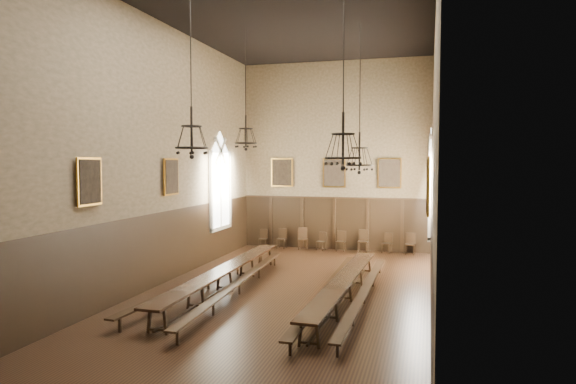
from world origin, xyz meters
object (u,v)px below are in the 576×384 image
at_px(table_left, 225,280).
at_px(chair_0, 263,242).
at_px(bench_left_outer, 208,280).
at_px(chandelier_front_right, 343,146).
at_px(table_right, 344,290).
at_px(chair_2, 303,243).
at_px(chair_6, 387,247).
at_px(chandelier_front_left, 192,137).
at_px(bench_right_inner, 328,292).
at_px(chair_1, 282,242).
at_px(chair_5, 363,245).
at_px(chair_7, 410,248).
at_px(chair_4, 341,245).
at_px(bench_right_outer, 364,295).
at_px(chair_3, 321,245).
at_px(bench_left_inner, 239,285).
at_px(chandelier_back_left, 246,135).
at_px(chandelier_back_right, 359,156).

height_order(table_left, chair_0, chair_0).
distance_m(bench_left_outer, chandelier_front_right, 7.22).
xyz_separation_m(table_right, chair_2, (-3.40, 8.65, -0.04)).
bearing_deg(chair_6, chandelier_front_left, -93.35).
xyz_separation_m(table_right, bench_right_inner, (-0.46, -0.09, -0.07)).
distance_m(bench_left_outer, chair_1, 8.31).
bearing_deg(table_right, chair_5, 93.34).
relative_size(chair_0, chair_7, 0.93).
xyz_separation_m(chair_0, chandelier_front_left, (1.58, -10.96, 4.62)).
height_order(chair_2, chair_4, chair_2).
height_order(bench_right_inner, bench_right_outer, bench_right_inner).
relative_size(bench_right_inner, chair_3, 11.51).
xyz_separation_m(chandelier_front_left, chandelier_front_right, (4.20, -0.23, -0.27)).
height_order(bench_left_outer, chandelier_front_left, chandelier_front_left).
relative_size(bench_left_inner, chandelier_front_right, 2.09).
bearing_deg(table_right, bench_right_inner, -168.74).
bearing_deg(chair_2, bench_left_outer, -114.14).
height_order(chair_1, chandelier_back_left, chandelier_back_left).
height_order(bench_left_outer, bench_left_inner, bench_left_inner).
bearing_deg(chair_4, chair_7, 2.49).
height_order(table_left, chair_6, chair_6).
bearing_deg(chair_2, bench_left_inner, -105.59).
bearing_deg(chair_0, chandelier_front_left, -85.03).
bearing_deg(chandelier_front_left, table_right, 32.04).
bearing_deg(chair_6, table_left, -99.83).
relative_size(bench_left_outer, chair_3, 11.70).
bearing_deg(chair_1, table_left, -83.30).
distance_m(bench_right_outer, chandelier_back_left, 7.09).
height_order(bench_right_inner, chair_3, chair_3).
distance_m(table_right, chair_0, 10.13).
height_order(chair_4, chair_5, chair_5).
xyz_separation_m(bench_right_inner, chair_5, (-0.05, 8.77, 0.03)).
bearing_deg(bench_left_outer, chair_2, 81.89).
height_order(bench_left_outer, bench_right_inner, bench_left_outer).
bearing_deg(bench_right_outer, chair_3, 109.81).
relative_size(bench_left_inner, chandelier_back_right, 2.00).
bearing_deg(bench_right_inner, chair_0, 119.68).
xyz_separation_m(chair_1, chair_3, (1.97, -0.02, -0.03)).
distance_m(chair_6, chandelier_front_left, 12.77).
xyz_separation_m(chair_3, chandelier_back_left, (-1.43, -6.43, 4.93)).
bearing_deg(chandelier_front_left, chair_3, 83.14).
height_order(bench_left_inner, chair_2, chair_2).
xyz_separation_m(chair_5, chandelier_front_left, (-3.31, -11.07, 4.58)).
xyz_separation_m(chair_1, chandelier_back_right, (4.57, -6.11, 4.13)).
relative_size(chair_2, chair_3, 1.21).
xyz_separation_m(chair_4, chair_5, (1.04, 0.04, 0.03)).
distance_m(chair_0, chair_6, 6.00).
xyz_separation_m(bench_right_outer, chair_3, (-3.14, 8.71, -0.01)).
xyz_separation_m(bench_left_outer, chair_0, (-0.81, 8.25, -0.02)).
height_order(table_left, bench_left_inner, table_left).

